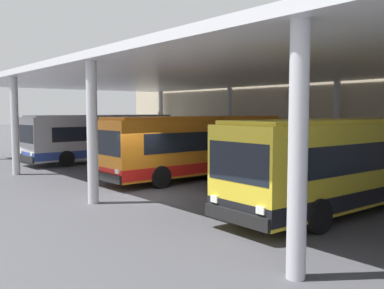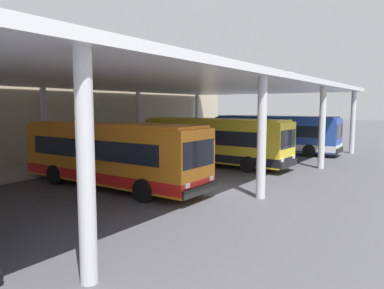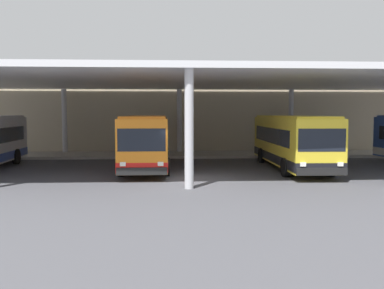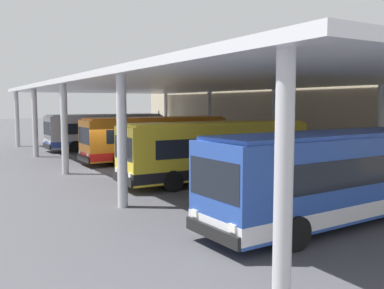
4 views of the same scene
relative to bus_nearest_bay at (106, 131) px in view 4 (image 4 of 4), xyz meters
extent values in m
plane|color=#47474C|center=(11.95, -4.09, -1.66)|extent=(200.00, 200.00, 0.00)
cube|color=#A39E93|center=(11.95, 7.66, -1.57)|extent=(42.00, 4.50, 0.18)
cube|color=#C1B293|center=(11.95, 10.91, 2.06)|extent=(48.00, 1.60, 7.43)
cube|color=silver|center=(11.95, 1.41, 3.74)|extent=(40.00, 17.00, 0.30)
cylinder|color=silver|center=(-6.55, -6.59, 0.97)|extent=(0.40, 0.40, 5.25)
cylinder|color=silver|center=(-6.55, 9.41, 0.97)|extent=(0.40, 0.40, 5.25)
cylinder|color=silver|center=(2.70, -6.59, 0.97)|extent=(0.40, 0.40, 5.25)
cylinder|color=silver|center=(2.70, 9.41, 0.97)|extent=(0.40, 0.40, 5.25)
cylinder|color=silver|center=(11.95, -6.59, 0.97)|extent=(0.40, 0.40, 5.25)
cylinder|color=silver|center=(11.95, 9.41, 0.97)|extent=(0.40, 0.40, 5.25)
cylinder|color=silver|center=(21.20, -6.59, 0.97)|extent=(0.40, 0.40, 5.25)
cylinder|color=silver|center=(21.20, 9.41, 0.97)|extent=(0.40, 0.40, 5.25)
cylinder|color=silver|center=(30.45, -6.59, 0.97)|extent=(0.40, 0.40, 5.25)
cube|color=#B7B7BC|center=(0.00, 0.00, 0.04)|extent=(2.83, 10.47, 2.70)
cube|color=#2D4799|center=(0.00, 0.00, -0.96)|extent=(2.85, 10.49, 0.50)
cube|color=black|center=(0.00, 0.15, 0.34)|extent=(2.81, 8.60, 0.90)
cube|color=black|center=(0.16, -5.15, 0.39)|extent=(2.30, 0.19, 1.10)
cube|color=black|center=(0.16, -5.24, -1.11)|extent=(2.45, 0.24, 0.36)
cube|color=silver|center=(0.00, 0.00, 1.45)|extent=(2.61, 10.05, 0.12)
cube|color=yellow|center=(0.16, -5.12, 1.21)|extent=(1.75, 0.18, 0.28)
cube|color=white|center=(-0.73, -5.26, -0.76)|extent=(0.28, 0.09, 0.20)
cube|color=white|center=(1.06, -5.20, -0.76)|extent=(0.28, 0.09, 0.20)
cylinder|color=black|center=(-1.12, -3.26, -1.16)|extent=(0.31, 1.01, 1.00)
cylinder|color=black|center=(1.33, -3.18, -1.16)|extent=(0.31, 1.01, 1.00)
cylinder|color=black|center=(-1.31, 2.82, -1.16)|extent=(0.31, 1.01, 1.00)
cylinder|color=black|center=(1.13, 2.90, -1.16)|extent=(0.31, 1.01, 1.00)
cube|color=orange|center=(9.71, 0.37, 0.04)|extent=(2.61, 10.43, 2.70)
cube|color=red|center=(9.71, 0.37, -0.96)|extent=(2.63, 10.45, 0.50)
cube|color=black|center=(9.71, 0.52, 0.34)|extent=(2.63, 8.55, 0.90)
cube|color=black|center=(9.77, -4.78, 0.39)|extent=(2.30, 0.14, 1.10)
cube|color=black|center=(9.77, -4.87, -1.11)|extent=(2.45, 0.19, 0.36)
cube|color=orange|center=(9.71, 0.37, 1.45)|extent=(2.41, 10.01, 0.12)
cube|color=yellow|center=(9.77, -4.75, 1.21)|extent=(1.75, 0.14, 0.28)
cube|color=white|center=(8.87, -4.87, -0.76)|extent=(0.28, 0.08, 0.20)
cube|color=white|center=(10.67, -4.85, -0.76)|extent=(0.28, 0.08, 0.20)
cylinder|color=black|center=(8.52, -2.87, -1.16)|extent=(0.29, 1.00, 1.00)
cylinder|color=black|center=(10.97, -2.84, -1.16)|extent=(0.29, 1.00, 1.00)
cylinder|color=black|center=(8.45, 3.22, -1.16)|extent=(0.29, 1.00, 1.00)
cylinder|color=black|center=(10.90, 3.24, -1.16)|extent=(0.29, 1.00, 1.00)
cube|color=yellow|center=(18.43, -0.23, 0.04)|extent=(2.67, 10.44, 2.70)
cube|color=black|center=(18.43, -0.23, -0.96)|extent=(2.70, 10.46, 0.50)
cube|color=black|center=(18.43, -0.08, 0.34)|extent=(2.68, 8.57, 0.90)
cube|color=black|center=(18.34, -5.38, 0.39)|extent=(2.30, 0.16, 1.10)
cube|color=black|center=(18.34, -5.47, -1.11)|extent=(2.45, 0.20, 0.36)
cube|color=yellow|center=(18.43, -0.23, 1.45)|extent=(2.47, 10.02, 0.12)
cube|color=yellow|center=(18.34, -5.35, 1.21)|extent=(1.75, 0.15, 0.28)
cube|color=white|center=(17.44, -5.44, -0.76)|extent=(0.28, 0.08, 0.20)
cube|color=white|center=(19.24, -5.47, -0.76)|extent=(0.28, 0.08, 0.20)
cylinder|color=black|center=(17.15, -3.43, -1.16)|extent=(0.30, 1.00, 1.00)
cylinder|color=black|center=(19.60, -3.47, -1.16)|extent=(0.30, 1.00, 1.00)
cylinder|color=black|center=(17.25, 2.65, -1.16)|extent=(0.30, 1.00, 1.00)
cylinder|color=black|center=(19.70, 2.61, -1.16)|extent=(0.30, 1.00, 1.00)
cube|color=#284CA8|center=(27.08, -1.07, 0.04)|extent=(2.97, 10.50, 2.70)
cube|color=silver|center=(27.08, -1.07, -0.96)|extent=(2.99, 10.52, 0.50)
cube|color=black|center=(27.07, -0.92, 0.34)|extent=(2.92, 8.63, 0.90)
cube|color=black|center=(27.31, -6.22, 0.39)|extent=(2.30, 0.22, 1.10)
cube|color=black|center=(27.31, -6.31, -1.11)|extent=(2.45, 0.27, 0.36)
cube|color=#2A50B0|center=(27.08, -1.07, 1.45)|extent=(2.75, 10.08, 0.12)
cube|color=yellow|center=(27.31, -6.19, 1.21)|extent=(1.75, 0.20, 0.28)
cube|color=white|center=(26.41, -6.34, -0.76)|extent=(0.28, 0.09, 0.20)
cube|color=white|center=(28.21, -6.25, -0.76)|extent=(0.28, 0.09, 0.20)
cylinder|color=black|center=(26.00, -4.35, -1.16)|extent=(0.33, 1.01, 1.00)
cylinder|color=black|center=(28.45, -4.24, -1.16)|extent=(0.33, 1.01, 1.00)
cylinder|color=black|center=(25.72, 1.73, -1.16)|extent=(0.33, 1.01, 1.00)
cube|color=#4C515B|center=(21.64, 7.66, -1.03)|extent=(1.80, 0.44, 0.08)
cube|color=#4C515B|center=(21.64, 7.86, -0.78)|extent=(1.80, 0.06, 0.44)
cube|color=#2D2D33|center=(20.94, 7.66, -1.25)|extent=(0.10, 0.36, 0.45)
cube|color=#2D2D33|center=(22.34, 7.66, -1.25)|extent=(0.10, 0.36, 0.45)
cylinder|color=#33383D|center=(18.74, 7.37, -1.03)|extent=(0.48, 0.48, 0.90)
cylinder|color=black|center=(18.74, 7.37, -0.54)|extent=(0.52, 0.52, 0.08)
cylinder|color=#B2B2B7|center=(-3.17, 6.86, 0.12)|extent=(0.12, 0.12, 3.20)
cube|color=#285199|center=(-3.17, 6.84, 0.51)|extent=(0.70, 0.04, 1.80)
camera|label=1|loc=(26.51, -13.65, 1.79)|focal=39.96mm
camera|label=2|loc=(-2.33, -12.99, 2.33)|focal=33.68mm
camera|label=3|loc=(11.04, -24.95, 1.70)|focal=39.34mm
camera|label=4|loc=(36.95, -12.61, 2.48)|focal=39.55mm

